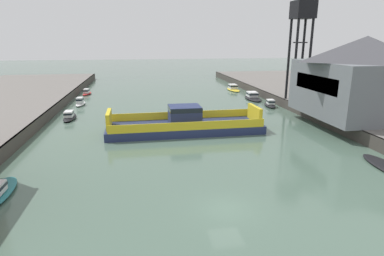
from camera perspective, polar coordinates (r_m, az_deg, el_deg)
name	(u,v)px	position (r m, az deg, el deg)	size (l,w,h in m)	color
ground_plane	(227,209)	(25.41, 6.16, -14.12)	(400.00, 400.00, 0.00)	#4C6656
chain_ferry	(185,124)	(44.93, -1.30, 0.71)	(21.59, 6.97, 3.69)	navy
moored_boat_near_right	(233,88)	(83.78, 7.30, 7.07)	(2.62, 7.29, 1.48)	yellow
moored_boat_mid_left	(80,102)	(67.20, -19.19, 4.33)	(1.84, 5.09, 1.61)	white
moored_boat_mid_right	(69,116)	(55.97, -20.91, 2.01)	(1.94, 6.16, 1.41)	black
moored_boat_far_left	(253,97)	(71.43, 10.69, 5.51)	(3.29, 8.07, 1.55)	black
moored_boat_far_right	(270,104)	(63.87, 13.68, 4.15)	(2.32, 5.07, 1.45)	black
moored_boat_upstream_a	(87,92)	(80.15, -18.17, 6.02)	(2.13, 5.14, 1.39)	red
warehouse_shed	(362,77)	(53.06, 27.97, 8.05)	(14.53, 15.65, 11.35)	slate
crane_tower	(302,22)	(62.57, 18.95, 17.32)	(3.50, 3.50, 17.36)	black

